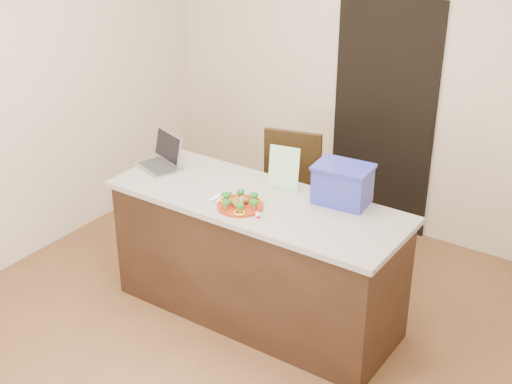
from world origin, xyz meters
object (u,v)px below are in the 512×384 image
Objects in this scene: plate at (240,205)px; chair at (284,189)px; yogurt_bottle at (258,216)px; laptop at (163,157)px; island at (257,258)px; blue_box at (343,184)px; napkin at (223,198)px.

plate is 1.06m from chair.
yogurt_bottle is 0.06× the size of chair.
island is at bearing 14.39° from laptop.
yogurt_bottle is 1.19m from chair.
laptop is (-0.86, 0.23, 0.05)m from plate.
yogurt_bottle is 0.61m from blue_box.
laptop is 1.39m from blue_box.
chair is at bearing 113.42° from yogurt_bottle.
plate is 0.89m from laptop.
yogurt_bottle is 1.09m from laptop.
plate is 0.29× the size of chair.
plate is 0.20m from yogurt_bottle.
yogurt_bottle reaches higher than island.
napkin is (-0.17, 0.04, -0.01)m from plate.
island is at bearing 82.32° from plate.
yogurt_bottle is (0.19, -0.08, 0.02)m from plate.
yogurt_bottle is (0.17, -0.23, 0.49)m from island.
island is 1.98× the size of chair.
napkin is 0.72m from laptop.
blue_box is 1.05m from chair.
yogurt_bottle is at bearing -82.45° from chair.
blue_box is (0.32, 0.51, 0.11)m from yogurt_bottle.
island is 6.80× the size of plate.
chair reaches higher than yogurt_bottle.
yogurt_bottle is 0.17× the size of laptop.
island is at bearing 125.51° from yogurt_bottle.
chair is at bearing 105.19° from plate.
island is 30.77× the size of yogurt_bottle.
laptop is at bearing 163.72° from yogurt_bottle.
laptop reaches higher than chair.
plate is 0.78× the size of blue_box.
napkin reaches higher than island.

